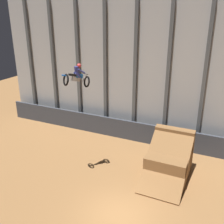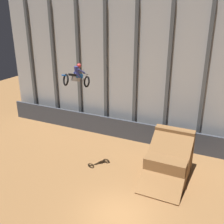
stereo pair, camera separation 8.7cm
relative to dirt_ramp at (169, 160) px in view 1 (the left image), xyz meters
name	(u,v)px [view 1 (the left image)]	position (x,y,z in m)	size (l,w,h in m)	color
ground_plane	(118,216)	(-1.56, -5.20, -1.08)	(60.00, 60.00, 0.00)	olive
arena_back_wall	(168,75)	(-1.56, 4.73, 4.79)	(32.00, 0.40, 11.74)	#ADB2B7
lower_barrier	(161,136)	(-1.56, 3.76, -0.20)	(31.36, 0.20, 1.77)	#383D47
dirt_ramp	(169,160)	(0.00, 0.00, 0.00)	(2.74, 4.46, 3.13)	brown
rider_bike_solo	(77,77)	(-5.56, -2.47, 5.78)	(1.52, 1.76, 1.58)	black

